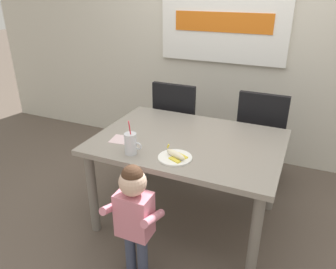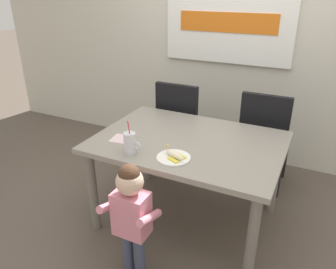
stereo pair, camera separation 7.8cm
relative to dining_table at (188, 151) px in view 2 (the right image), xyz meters
name	(u,v)px [view 2 (the right image)]	position (x,y,z in m)	size (l,w,h in m)	color
ground_plane	(186,218)	(0.00, 0.00, -0.64)	(24.00, 24.00, 0.00)	brown
back_wall	(243,22)	(0.00, 1.37, 0.81)	(6.40, 0.17, 2.90)	beige
dining_table	(188,151)	(0.00, 0.00, 0.00)	(1.38, 1.00, 0.73)	gray
dining_chair_left	(181,122)	(-0.37, 0.71, -0.10)	(0.44, 0.44, 0.96)	black
dining_chair_right	(264,136)	(0.44, 0.75, -0.10)	(0.44, 0.45, 0.96)	black
toddler_standing	(131,209)	(-0.10, -0.67, -0.11)	(0.33, 0.24, 0.84)	#3F4760
milk_cup	(130,144)	(-0.28, -0.37, 0.16)	(0.13, 0.08, 0.25)	silver
snack_plate	(174,158)	(0.02, -0.31, 0.10)	(0.23, 0.23, 0.01)	white
peeled_banana	(174,155)	(0.03, -0.32, 0.12)	(0.17, 0.14, 0.07)	#F4EAC6
paper_napkin	(122,139)	(-0.46, -0.21, 0.09)	(0.15, 0.15, 0.00)	silver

